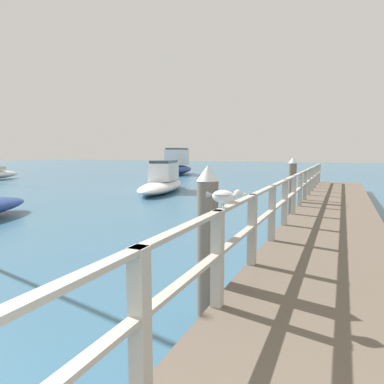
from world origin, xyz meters
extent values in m
cube|color=brown|center=(0.00, 10.82, 0.23)|extent=(2.25, 21.64, 0.47)
cube|color=#B2ADA3|center=(-1.04, 2.34, 1.00)|extent=(0.12, 0.12, 1.07)
cube|color=#B2ADA3|center=(-1.04, 3.88, 1.00)|extent=(0.12, 0.12, 1.07)
cube|color=#B2ADA3|center=(-1.04, 5.42, 1.00)|extent=(0.12, 0.12, 1.07)
cube|color=#B2ADA3|center=(-1.04, 6.96, 1.00)|extent=(0.12, 0.12, 1.07)
cube|color=#B2ADA3|center=(-1.04, 8.51, 1.00)|extent=(0.12, 0.12, 1.07)
cube|color=#B2ADA3|center=(-1.04, 10.05, 1.00)|extent=(0.12, 0.12, 1.07)
cube|color=#B2ADA3|center=(-1.04, 11.59, 1.00)|extent=(0.12, 0.12, 1.07)
cube|color=#B2ADA3|center=(-1.04, 13.13, 1.00)|extent=(0.12, 0.12, 1.07)
cube|color=#B2ADA3|center=(-1.04, 14.67, 1.00)|extent=(0.12, 0.12, 1.07)
cube|color=#B2ADA3|center=(-1.04, 16.21, 1.00)|extent=(0.12, 0.12, 1.07)
cube|color=#B2ADA3|center=(-1.04, 17.75, 1.00)|extent=(0.12, 0.12, 1.07)
cube|color=#B2ADA3|center=(-1.04, 19.29, 1.00)|extent=(0.12, 0.12, 1.07)
cube|color=#B2ADA3|center=(-1.04, 20.84, 1.00)|extent=(0.12, 0.12, 1.07)
cube|color=#B2ADA3|center=(-1.04, 10.82, 1.52)|extent=(0.10, 20.04, 0.04)
cube|color=#B2ADA3|center=(-1.04, 10.82, 1.06)|extent=(0.10, 20.04, 0.04)
cylinder|color=#6B6056|center=(-1.42, 4.55, 0.90)|extent=(0.28, 0.28, 1.79)
cone|color=white|center=(-1.42, 4.55, 1.89)|extent=(0.29, 0.29, 0.20)
cylinder|color=#6B6056|center=(-1.42, 12.57, 0.90)|extent=(0.28, 0.28, 1.79)
cone|color=white|center=(-1.42, 12.57, 1.89)|extent=(0.29, 0.29, 0.20)
ellipsoid|color=white|center=(-1.04, 4.07, 1.67)|extent=(0.29, 0.16, 0.15)
sphere|color=white|center=(-0.87, 4.05, 1.71)|extent=(0.09, 0.09, 0.09)
cone|color=gold|center=(-0.81, 4.04, 1.71)|extent=(0.05, 0.03, 0.02)
cone|color=#939399|center=(-1.21, 4.09, 1.68)|extent=(0.09, 0.08, 0.07)
ellipsoid|color=#939399|center=(-1.04, 4.07, 1.69)|extent=(0.24, 0.20, 0.04)
cylinder|color=tan|center=(-1.05, 4.10, 1.57)|extent=(0.01, 0.01, 0.05)
cylinder|color=tan|center=(-1.06, 4.05, 1.57)|extent=(0.01, 0.01, 0.05)
ellipsoid|color=white|center=(-8.92, 16.72, 0.30)|extent=(3.23, 6.49, 0.60)
cube|color=white|center=(-9.07, 17.32, 1.09)|extent=(1.71, 2.70, 0.97)
cube|color=#334756|center=(-9.07, 17.32, 1.65)|extent=(1.58, 2.44, 0.16)
ellipsoid|color=navy|center=(-14.70, 29.56, 0.47)|extent=(2.62, 7.65, 0.94)
cube|color=white|center=(-14.75, 30.31, 1.69)|extent=(1.56, 3.09, 1.50)
cube|color=#334756|center=(-14.75, 30.31, 2.52)|extent=(1.46, 2.79, 0.16)
camera|label=1|loc=(0.16, 0.51, 2.16)|focal=31.62mm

